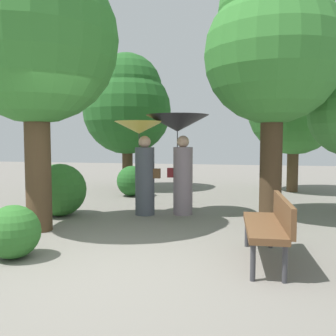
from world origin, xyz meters
name	(u,v)px	position (x,y,z in m)	size (l,w,h in m)	color
ground_plane	(101,269)	(0.00, 0.00, 0.00)	(40.00, 40.00, 0.00)	slate
person_left	(142,152)	(-0.45, 3.29, 1.31)	(1.02, 1.02, 1.95)	#474C56
person_right	(179,140)	(0.30, 3.49, 1.57)	(1.32, 1.32, 2.08)	gray
park_bench	(270,223)	(2.00, 0.70, 0.51)	(0.57, 1.52, 0.83)	#38383D
tree_near_left	(127,103)	(-2.08, 7.19, 2.74)	(2.80, 2.80, 4.32)	#42301E
tree_near_right	(294,102)	(3.04, 7.59, 2.71)	(2.74, 2.74, 4.26)	#4C3823
tree_mid_left	(34,24)	(-1.79, 1.58, 3.49)	(2.79, 2.79, 5.21)	#4C3823
tree_mid_right	(273,41)	(2.16, 3.39, 3.45)	(2.66, 2.66, 5.12)	#42301E
bush_path_left	(132,181)	(-1.46, 5.71, 0.43)	(0.85, 0.85, 0.85)	#235B23
bush_path_right	(60,190)	(-2.06, 2.79, 0.54)	(1.08, 1.08, 1.08)	#2D6B28
bush_far_side	(13,232)	(-1.29, 0.15, 0.35)	(0.71, 0.71, 0.71)	#2D6B28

